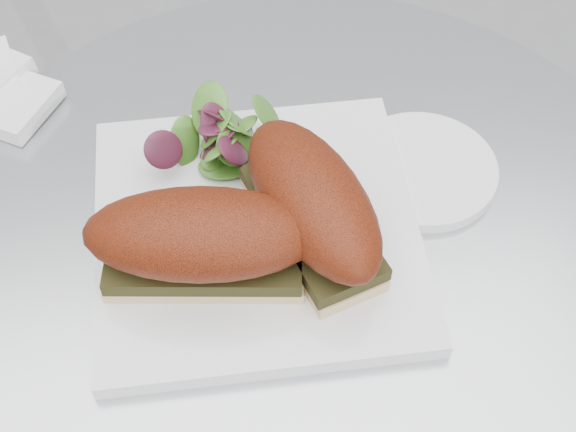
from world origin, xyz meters
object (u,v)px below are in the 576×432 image
object	(u,v)px
sandwich_right	(312,204)
saucer	(422,170)
sandwich_left	(202,240)
plate	(257,230)

from	to	relation	value
sandwich_right	saucer	bearing A→B (deg)	102.19
sandwich_right	saucer	world-z (taller)	sandwich_right
sandwich_left	sandwich_right	bearing A→B (deg)	22.52
plate	saucer	size ratio (longest dim) A/B	2.01
sandwich_right	sandwich_left	bearing A→B (deg)	-93.61
plate	sandwich_right	xyz separation A→B (m)	(0.04, -0.02, 0.05)
saucer	plate	bearing A→B (deg)	-164.65
plate	sandwich_right	world-z (taller)	sandwich_right
plate	sandwich_left	distance (m)	0.08
plate	saucer	bearing A→B (deg)	15.35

